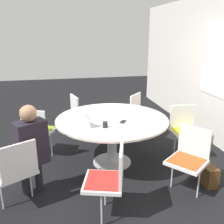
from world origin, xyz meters
The scene contains 14 objects.
ground_plane centered at (0.00, 0.00, 0.00)m, with size 16.00×16.00×0.00m, color black.
conference_table centered at (0.00, 0.00, 0.64)m, with size 1.71×1.71×0.75m.
chair_0 centered at (0.80, -1.31, 0.51)m, with size 0.58×0.59×0.85m.
chair_1 centered at (1.20, -0.29, 0.51)m, with size 0.54×0.53×0.85m.
chair_2 centered at (0.93, 0.81, 0.51)m, with size 0.61×0.60×0.85m.
chair_3 centered at (0.00, 1.23, 0.51)m, with size 0.44×0.46×0.85m.
chair_4 centered at (-0.95, 0.79, 0.51)m, with size 0.61×0.61×0.85m.
chair_5 centered at (-1.17, -0.37, 0.51)m, with size 0.53×0.52×0.85m.
chair_6 centered at (-0.46, -1.14, 0.51)m, with size 0.57×0.58×0.85m.
person_0 centered at (0.61, -1.14, 0.70)m, with size 0.37×0.42×1.20m.
laptop centered at (0.22, -0.41, 0.81)m, with size 0.37×0.35×0.21m.
coffee_cup centered at (0.36, -0.17, 0.79)m, with size 0.07×0.07×0.08m.
cell_phone centered at (0.20, 0.12, 0.76)m, with size 0.16×0.14×0.01m.
handbag centered at (0.83, 1.16, 0.14)m, with size 0.36×0.16×0.28m.
Camera 1 is at (3.52, -0.75, 2.00)m, focal length 40.00 mm.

